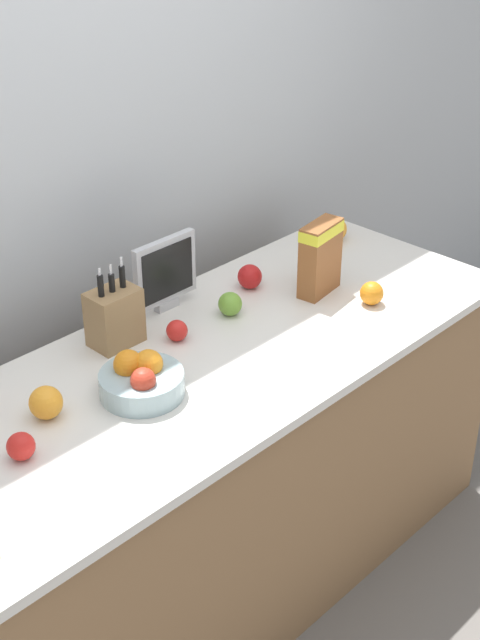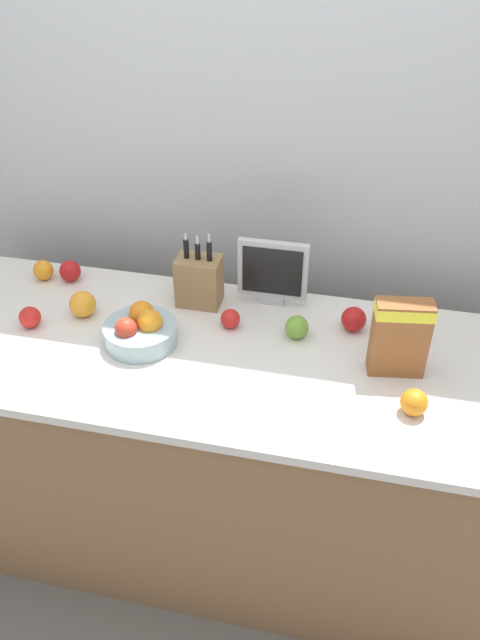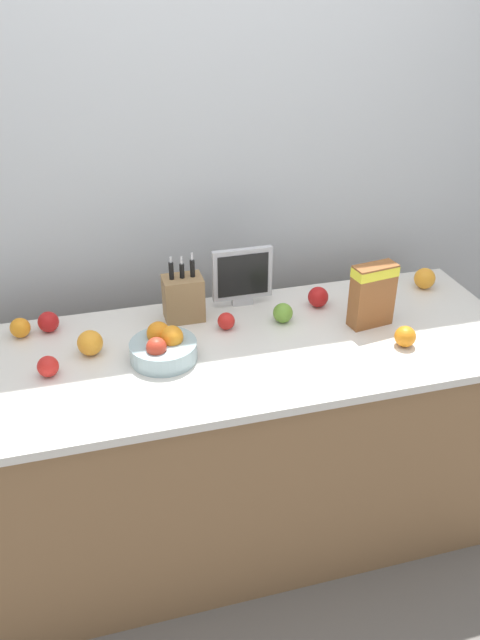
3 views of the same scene
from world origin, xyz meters
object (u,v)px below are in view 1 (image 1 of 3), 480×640
Objects in this scene: cereal_box at (320,255)px; apple_rightmost at (177,331)px; knife_block at (114,317)px; apple_rear at (21,446)px; orange_by_cereal at (372,293)px; apple_middle at (230,304)px; orange_mid_left at (335,229)px; small_monitor at (165,272)px; apple_leftmost at (250,277)px; orange_front_center at (46,403)px; fruit_bowl at (141,379)px.

cereal_box is 0.55m from apple_rightmost.
apple_rear is at bearing -152.92° from knife_block.
orange_by_cereal is at bearing -29.01° from knife_block.
orange_mid_left reaches higher than apple_middle.
apple_leftmost is at bearing -17.83° from small_monitor.
knife_block is at bearing 23.98° from orange_front_center.
knife_block is 3.08× the size of orange_mid_left.
cereal_box is 0.78m from fruit_bowl.
knife_block reaches higher than apple_middle.
apple_rear is 0.17m from orange_front_center.
knife_block is 0.28m from fruit_bowl.
orange_mid_left is at bearing -4.37° from small_monitor.
small_monitor is 0.31m from apple_leftmost.
orange_front_center is (-1.36, -0.15, 0.00)m from orange_mid_left.
cereal_box reaches higher than small_monitor.
small_monitor reaches higher than orange_front_center.
fruit_bowl is at bearing -167.77° from orange_mid_left.
apple_rightmost is 0.88m from orange_mid_left.
orange_mid_left is (1.01, -0.01, -0.05)m from knife_block.
apple_middle is at bearing -56.98° from small_monitor.
orange_mid_left is at bearing 6.96° from apple_rightmost.
apple_leftmost is 0.91× the size of orange_front_center.
knife_block is 1.01m from orange_mid_left.
small_monitor reaches higher than orange_mid_left.
small_monitor is 0.77m from orange_mid_left.
orange_front_center is 1.10m from orange_by_cereal.
fruit_bowl is 3.03× the size of orange_by_cereal.
knife_block is 0.19m from apple_rightmost.
small_monitor is 0.48m from fruit_bowl.
orange_front_center reaches higher than apple_rear.
knife_block is 3.79× the size of apple_rear.
apple_rightmost is 0.91× the size of apple_rear.
fruit_bowl is 0.68m from apple_leftmost.
apple_rear is at bearing -168.30° from apple_leftmost.
orange_mid_left is 0.98× the size of orange_front_center.
apple_middle is at bearing -170.28° from orange_mid_left.
apple_rightmost is 0.22m from apple_middle.
orange_by_cereal reaches higher than apple_rightmost.
orange_by_cereal is at bearing -61.87° from apple_leftmost.
cereal_box reaches higher than apple_rear.
cereal_box is 3.76× the size of apple_rightmost.
knife_block reaches higher than small_monitor.
cereal_box is at bearing -18.71° from knife_block.
small_monitor is 3.69× the size of apple_rightmost.
fruit_bowl is 2.64× the size of orange_mid_left.
orange_mid_left reaches higher than apple_rightmost.
apple_rear is 0.81× the size of orange_mid_left.
fruit_bowl is (-0.12, -0.25, -0.04)m from knife_block.
orange_front_center is (0.14, 0.10, 0.01)m from apple_rear.
cereal_box is 3.43× the size of apple_rear.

